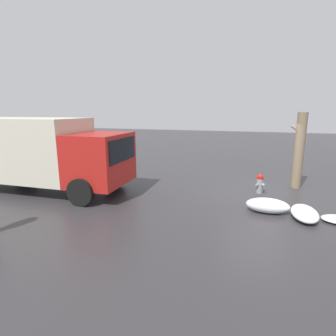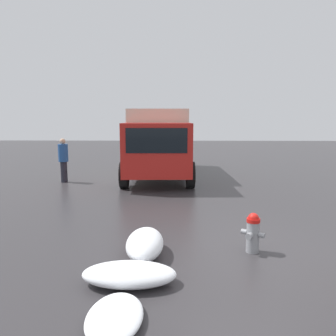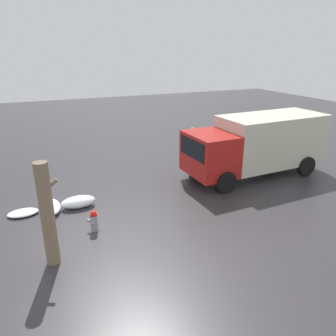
{
  "view_description": "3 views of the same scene",
  "coord_description": "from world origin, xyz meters",
  "px_view_note": "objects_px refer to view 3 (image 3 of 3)",
  "views": [
    {
      "loc": [
        0.35,
        9.87,
        2.99
      ],
      "look_at": [
        3.26,
        0.89,
        0.92
      ],
      "focal_mm": 28.0,
      "sensor_mm": 36.0,
      "label": 1
    },
    {
      "loc": [
        -5.6,
        1.39,
        2.36
      ],
      "look_at": [
        4.16,
        1.59,
        0.89
      ],
      "focal_mm": 35.0,
      "sensor_mm": 36.0,
      "label": 2
    },
    {
      "loc": [
        -1.53,
        -9.45,
        5.58
      ],
      "look_at": [
        3.38,
        1.79,
        1.06
      ],
      "focal_mm": 35.0,
      "sensor_mm": 36.0,
      "label": 3
    }
  ],
  "objects_px": {
    "delivery_truck": "(258,143)",
    "pedestrian": "(192,141)",
    "tree_trunk": "(47,215)",
    "fire_hydrant": "(94,221)"
  },
  "relations": [
    {
      "from": "fire_hydrant",
      "to": "tree_trunk",
      "type": "height_order",
      "value": "tree_trunk"
    },
    {
      "from": "delivery_truck",
      "to": "pedestrian",
      "type": "xyz_separation_m",
      "value": [
        -1.57,
        3.47,
        -0.61
      ]
    },
    {
      "from": "fire_hydrant",
      "to": "pedestrian",
      "type": "xyz_separation_m",
      "value": [
        6.43,
        5.54,
        0.53
      ]
    },
    {
      "from": "fire_hydrant",
      "to": "tree_trunk",
      "type": "xyz_separation_m",
      "value": [
        -1.38,
        -1.22,
        1.11
      ]
    },
    {
      "from": "tree_trunk",
      "to": "pedestrian",
      "type": "height_order",
      "value": "tree_trunk"
    },
    {
      "from": "fire_hydrant",
      "to": "tree_trunk",
      "type": "relative_size",
      "value": 0.24
    },
    {
      "from": "tree_trunk",
      "to": "delivery_truck",
      "type": "relative_size",
      "value": 0.44
    },
    {
      "from": "fire_hydrant",
      "to": "tree_trunk",
      "type": "bearing_deg",
      "value": 76.76
    },
    {
      "from": "delivery_truck",
      "to": "tree_trunk",
      "type": "bearing_deg",
      "value": 107.36
    },
    {
      "from": "tree_trunk",
      "to": "pedestrian",
      "type": "distance_m",
      "value": 10.35
    }
  ]
}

